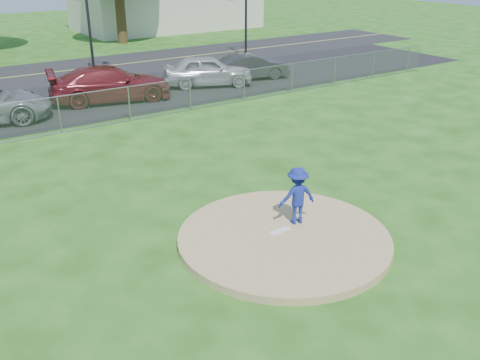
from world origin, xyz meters
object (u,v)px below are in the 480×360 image
(commercial_building, at_px, (166,4))
(parked_car_pearl, at_px, (208,71))
(parked_car_darkred, at_px, (110,84))
(parked_car_charcoal, at_px, (251,66))
(traffic_signal_right, at_px, (249,5))
(pitcher, at_px, (297,196))

(commercial_building, height_order, parked_car_pearl, commercial_building)
(parked_car_darkred, distance_m, parked_car_charcoal, 8.46)
(traffic_signal_right, relative_size, parked_car_charcoal, 1.30)
(parked_car_pearl, bearing_deg, commercial_building, 1.83)
(parked_car_darkred, height_order, parked_car_pearl, parked_car_darkred)
(traffic_signal_right, height_order, parked_car_pearl, traffic_signal_right)
(parked_car_pearl, bearing_deg, pitcher, -179.36)
(traffic_signal_right, xyz_separation_m, pitcher, (-13.55, -21.63, -2.39))
(commercial_building, xyz_separation_m, traffic_signal_right, (-1.76, -16.00, 1.20))
(commercial_building, bearing_deg, parked_car_pearl, -111.65)
(pitcher, bearing_deg, parked_car_charcoal, -108.15)
(pitcher, relative_size, parked_car_charcoal, 0.36)
(commercial_building, bearing_deg, traffic_signal_right, -96.29)
(parked_car_darkred, xyz_separation_m, parked_car_charcoal, (8.46, 0.16, -0.14))
(traffic_signal_right, bearing_deg, parked_car_darkred, -153.21)
(traffic_signal_right, distance_m, parked_car_charcoal, 7.96)
(parked_car_charcoal, bearing_deg, parked_car_pearl, 105.19)
(traffic_signal_right, height_order, parked_car_charcoal, traffic_signal_right)
(commercial_building, xyz_separation_m, parked_car_pearl, (-8.85, -22.30, -1.33))
(commercial_building, height_order, parked_car_charcoal, commercial_building)
(traffic_signal_right, distance_m, pitcher, 25.64)
(pitcher, xyz_separation_m, parked_car_charcoal, (9.35, 15.40, -0.26))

